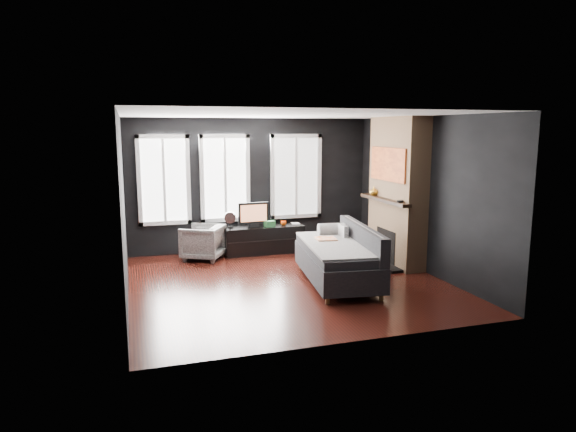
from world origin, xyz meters
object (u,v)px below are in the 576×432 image
object	(u,v)px
mug	(284,223)
book	(292,219)
sofa	(337,254)
monitor	(253,213)
media_console	(264,239)
armchair	(203,240)
mantel_vase	(374,191)

from	to	relation	value
mug	book	size ratio (longest dim) A/B	0.53
sofa	monitor	bearing A→B (deg)	117.27
mug	book	world-z (taller)	book
media_console	mug	world-z (taller)	mug
armchair	monitor	world-z (taller)	monitor
sofa	mug	size ratio (longest dim) A/B	19.45
media_console	mantel_vase	bearing A→B (deg)	-29.69
mug	armchair	bearing A→B (deg)	-176.44
media_console	book	bearing A→B (deg)	3.63
sofa	mug	bearing A→B (deg)	102.88
book	mantel_vase	distance (m)	1.82
book	mug	bearing A→B (deg)	-154.89
armchair	mantel_vase	world-z (taller)	mantel_vase
media_console	sofa	bearing A→B (deg)	-75.99
sofa	monitor	distance (m)	2.50
media_console	mug	distance (m)	0.53
mug	mantel_vase	distance (m)	1.93
monitor	mug	world-z (taller)	monitor
media_console	mug	size ratio (longest dim) A/B	14.27
armchair	mantel_vase	size ratio (longest dim) A/B	4.26
mantel_vase	armchair	bearing A→B (deg)	164.05
monitor	book	size ratio (longest dim) A/B	2.95
armchair	mug	size ratio (longest dim) A/B	6.51
armchair	media_console	distance (m)	1.26
book	monitor	bearing A→B (deg)	-175.58
monitor	mug	distance (m)	0.66
media_console	mug	bearing A→B (deg)	-7.40
mug	mantel_vase	xyz separation A→B (m)	(1.50, -1.00, 0.70)
sofa	book	bearing A→B (deg)	97.84
mug	book	distance (m)	0.23
armchair	sofa	bearing A→B (deg)	69.30
sofa	mantel_vase	xyz separation A→B (m)	(1.28, 1.29, 0.84)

